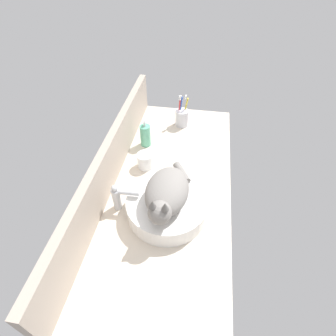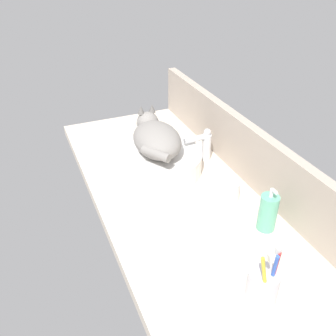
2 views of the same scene
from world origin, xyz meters
TOP-DOWN VIEW (x-y plane):
  - ground_plane at (0.00, 0.00)cm, footprint 138.02×57.63cm
  - backsplash_panel at (0.00, 27.02)cm, footprint 138.02×3.60cm
  - sink_basin at (-15.30, -1.80)cm, footprint 33.80×33.80cm
  - cat at (-16.66, -1.80)cm, footprint 32.17×18.46cm
  - faucet at (-16.07, 18.46)cm, footprint 3.60×11.83cm
  - soap_dispenser at (28.51, 17.24)cm, footprint 5.69×5.69cm
  - toothbrush_cup at (50.79, -0.14)cm, footprint 7.88×7.88cm
  - water_glass at (11.25, 13.55)cm, footprint 7.99×7.99cm

SIDE VIEW (x-z plane):
  - ground_plane at x=0.00cm, z-range -4.00..0.00cm
  - water_glass at x=11.25cm, z-range -0.49..7.22cm
  - sink_basin at x=-15.30cm, z-range 0.00..8.14cm
  - toothbrush_cup at x=50.79cm, z-range -4.08..14.63cm
  - soap_dispenser at x=28.51cm, z-range -1.53..13.89cm
  - faucet at x=-16.07cm, z-range 0.50..14.10cm
  - backsplash_panel at x=0.00cm, z-range 0.00..21.45cm
  - cat at x=-16.66cm, z-range 6.90..20.90cm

